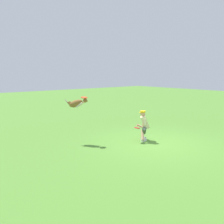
{
  "coord_description": "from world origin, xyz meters",
  "views": [
    {
      "loc": [
        7.33,
        5.99,
        2.89
      ],
      "look_at": [
        1.17,
        -1.43,
        1.26
      ],
      "focal_mm": 37.72,
      "sensor_mm": 36.0,
      "label": 1
    }
  ],
  "objects_px": {
    "person": "(144,125)",
    "dog": "(77,103)",
    "frisbee_flying": "(84,97)",
    "frisbee_held": "(137,128)"
  },
  "relations": [
    {
      "from": "dog",
      "to": "frisbee_held",
      "type": "distance_m",
      "value": 2.69
    },
    {
      "from": "person",
      "to": "dog",
      "type": "height_order",
      "value": "dog"
    },
    {
      "from": "dog",
      "to": "frisbee_held",
      "type": "relative_size",
      "value": 3.57
    },
    {
      "from": "person",
      "to": "dog",
      "type": "relative_size",
      "value": 1.5
    },
    {
      "from": "person",
      "to": "dog",
      "type": "xyz_separation_m",
      "value": [
        2.3,
        -1.61,
        0.94
      ]
    },
    {
      "from": "frisbee_flying",
      "to": "dog",
      "type": "bearing_deg",
      "value": -53.88
    },
    {
      "from": "dog",
      "to": "frisbee_flying",
      "type": "relative_size",
      "value": 3.22
    },
    {
      "from": "dog",
      "to": "frisbee_flying",
      "type": "bearing_deg",
      "value": -0.37
    },
    {
      "from": "frisbee_flying",
      "to": "person",
      "type": "bearing_deg",
      "value": 147.46
    },
    {
      "from": "person",
      "to": "frisbee_flying",
      "type": "xyz_separation_m",
      "value": [
        2.11,
        -1.35,
        1.2
      ]
    }
  ]
}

